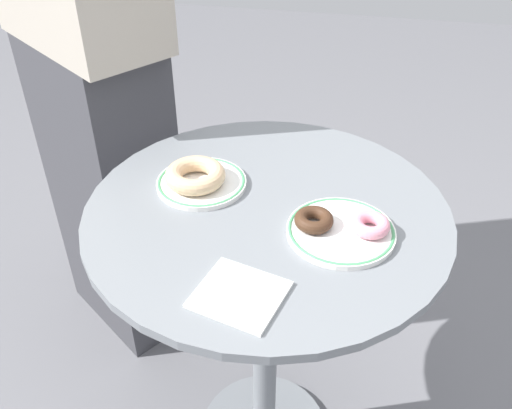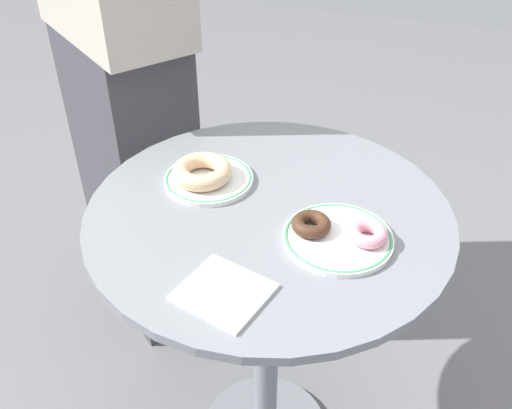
% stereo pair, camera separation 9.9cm
% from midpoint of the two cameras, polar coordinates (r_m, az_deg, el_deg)
% --- Properties ---
extents(cafe_table, '(0.68, 0.68, 0.74)m').
position_cam_midpoint_polar(cafe_table, '(1.17, 3.63, -8.95)').
color(cafe_table, slate).
rests_on(cafe_table, ground).
extents(plate_left, '(0.18, 0.18, 0.01)m').
position_cam_midpoint_polar(plate_left, '(1.10, -2.27, 2.54)').
color(plate_left, white).
rests_on(plate_left, cafe_table).
extents(plate_right, '(0.19, 0.19, 0.01)m').
position_cam_midpoint_polar(plate_right, '(0.97, 11.28, -3.45)').
color(plate_right, white).
rests_on(plate_right, cafe_table).
extents(donut_glazed, '(0.16, 0.16, 0.03)m').
position_cam_midpoint_polar(donut_glazed, '(1.08, -2.89, 3.31)').
color(donut_glazed, '#E0B789').
rests_on(donut_glazed, plate_left).
extents(donut_pink_frosted, '(0.09, 0.09, 0.02)m').
position_cam_midpoint_polar(donut_pink_frosted, '(0.96, 14.24, -3.02)').
color(donut_pink_frosted, pink).
rests_on(donut_pink_frosted, plate_right).
extents(donut_chocolate, '(0.10, 0.10, 0.02)m').
position_cam_midpoint_polar(donut_chocolate, '(0.96, 8.59, -2.11)').
color(donut_chocolate, '#422819').
rests_on(donut_chocolate, plate_right).
extents(paper_napkin, '(0.15, 0.15, 0.01)m').
position_cam_midpoint_polar(paper_napkin, '(0.86, 0.05, -9.09)').
color(paper_napkin, white).
rests_on(paper_napkin, cafe_table).
extents(person_figure, '(0.48, 0.43, 1.65)m').
position_cam_midpoint_polar(person_figure, '(1.46, -11.65, 13.44)').
color(person_figure, '#3D3D42').
rests_on(person_figure, ground).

